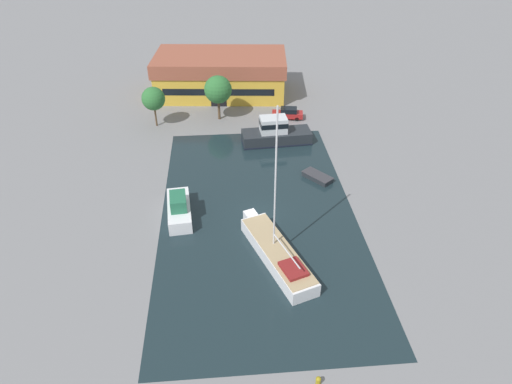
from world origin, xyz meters
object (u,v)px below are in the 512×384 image
motor_cruiser (276,133)px  small_dinghy (317,177)px  parked_car (288,113)px  sailboat_moored (277,253)px  quay_tree_near_building (218,90)px  warehouse_building (221,74)px  cabin_boat (179,208)px  quay_tree_by_water (153,99)px

motor_cruiser → small_dinghy: motor_cruiser is taller
parked_car → small_dinghy: (1.18, -16.63, -0.50)m
sailboat_moored → small_dinghy: 14.68m
quay_tree_near_building → parked_car: quay_tree_near_building is taller
quay_tree_near_building → sailboat_moored: sailboat_moored is taller
warehouse_building → motor_cruiser: size_ratio=2.31×
quay_tree_near_building → cabin_boat: (-4.52, -23.20, -3.50)m
warehouse_building → parked_car: warehouse_building is taller
warehouse_building → parked_car: bearing=-42.8°
quay_tree_by_water → parked_car: quay_tree_by_water is taller
quay_tree_near_building → cabin_boat: size_ratio=0.98×
motor_cruiser → cabin_boat: motor_cruiser is taller
quay_tree_near_building → small_dinghy: (11.20, -17.32, -4.20)m
motor_cruiser → small_dinghy: 10.28m
parked_car → small_dinghy: bearing=-167.6°
small_dinghy → quay_tree_near_building: bearing=83.9°
parked_car → warehouse_building: bearing=50.2°
warehouse_building → cabin_boat: bearing=-93.3°
warehouse_building → small_dinghy: warehouse_building is taller
sailboat_moored → quay_tree_near_building: bearing=79.2°
warehouse_building → small_dinghy: (10.67, -27.23, -2.87)m
quay_tree_by_water → motor_cruiser: bearing=-21.3°
quay_tree_by_water → motor_cruiser: 17.72m
warehouse_building → quay_tree_near_building: quay_tree_near_building is taller
warehouse_building → quay_tree_by_water: warehouse_building is taller
quay_tree_near_building → quay_tree_by_water: quay_tree_near_building is taller
quay_tree_near_building → sailboat_moored: 31.11m
small_dinghy → cabin_boat: 16.79m
warehouse_building → sailboat_moored: bearing=-78.6°
cabin_boat → sailboat_moored: bearing=-43.7°
parked_car → quay_tree_by_water: bearing=100.7°
warehouse_building → parked_car: 14.43m
parked_car → motor_cruiser: (-2.66, -7.14, 0.48)m
warehouse_building → small_dinghy: size_ratio=5.57×
small_dinghy → motor_cruiser: bearing=73.1°
quay_tree_by_water → cabin_boat: bearing=-78.5°
small_dinghy → cabin_boat: size_ratio=0.59×
warehouse_building → sailboat_moored: sailboat_moored is taller
motor_cruiser → small_dinghy: (3.84, -9.49, -0.98)m
warehouse_building → sailboat_moored: (4.25, -40.42, -2.39)m
quay_tree_near_building → cabin_boat: quay_tree_near_building is taller
warehouse_building → cabin_boat: size_ratio=3.28×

